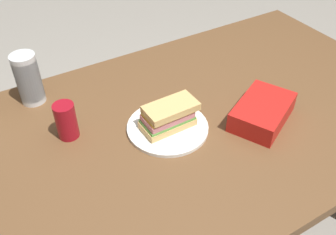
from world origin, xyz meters
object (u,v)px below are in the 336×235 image
(paper_plate, at_px, (168,128))
(sandwich, at_px, (169,116))
(chip_bag, at_px, (262,112))
(plastic_cup_stack, at_px, (28,79))
(soda_can_red, at_px, (66,121))
(dining_table, at_px, (185,139))

(paper_plate, relative_size, sandwich, 1.44)
(chip_bag, bearing_deg, paper_plate, 130.85)
(paper_plate, height_order, plastic_cup_stack, plastic_cup_stack)
(paper_plate, relative_size, soda_can_red, 2.17)
(paper_plate, distance_m, plastic_cup_stack, 0.51)
(soda_can_red, xyz_separation_m, chip_bag, (0.58, -0.26, -0.03))
(plastic_cup_stack, bearing_deg, soda_can_red, -79.38)
(sandwich, distance_m, soda_can_red, 0.32)
(paper_plate, height_order, soda_can_red, soda_can_red)
(sandwich, relative_size, chip_bag, 0.80)
(dining_table, xyz_separation_m, paper_plate, (-0.07, -0.00, 0.09))
(soda_can_red, distance_m, chip_bag, 0.63)
(chip_bag, distance_m, plastic_cup_stack, 0.80)
(paper_plate, xyz_separation_m, sandwich, (0.00, 0.00, 0.05))
(chip_bag, bearing_deg, plastic_cup_stack, 114.54)
(sandwich, bearing_deg, paper_plate, -152.62)
(dining_table, bearing_deg, paper_plate, -177.93)
(dining_table, distance_m, soda_can_red, 0.41)
(dining_table, height_order, paper_plate, paper_plate)
(sandwich, bearing_deg, soda_can_red, 154.95)
(dining_table, bearing_deg, sandwich, -179.46)
(paper_plate, bearing_deg, plastic_cup_stack, 131.26)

